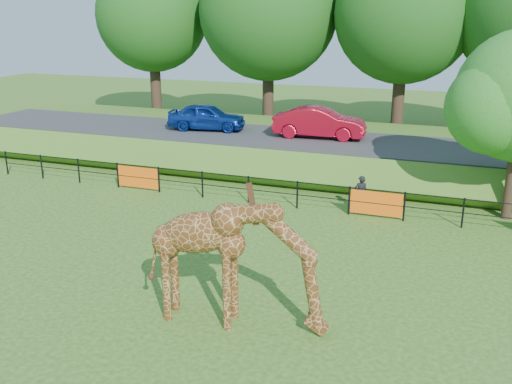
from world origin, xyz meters
TOP-DOWN VIEW (x-y plane):
  - ground at (0.00, 0.00)m, footprint 90.00×90.00m
  - giraffe at (0.98, -0.67)m, footprint 4.52×1.19m
  - perimeter_fence at (0.00, 8.00)m, footprint 28.07×0.10m
  - embankment at (0.00, 15.50)m, footprint 40.00×9.00m
  - road at (0.00, 14.00)m, footprint 40.00×5.00m
  - car_blue at (-6.69, 14.33)m, footprint 4.15×2.23m
  - car_red at (-0.80, 14.48)m, footprint 4.50×1.83m
  - visitor at (2.33, 8.52)m, footprint 0.60×0.51m
  - bg_tree_line at (1.89, 22.00)m, footprint 37.30×8.80m

SIDE VIEW (x-z plane):
  - ground at x=0.00m, z-range 0.00..0.00m
  - perimeter_fence at x=0.00m, z-range 0.00..1.10m
  - embankment at x=0.00m, z-range 0.00..1.30m
  - visitor at x=2.33m, z-range 0.00..1.39m
  - road at x=0.00m, z-range 1.30..1.42m
  - giraffe at x=0.98m, z-range 0.00..3.19m
  - car_blue at x=-6.69m, z-range 1.42..2.76m
  - car_red at x=-0.80m, z-range 1.42..2.87m
  - bg_tree_line at x=1.89m, z-range 1.28..13.10m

